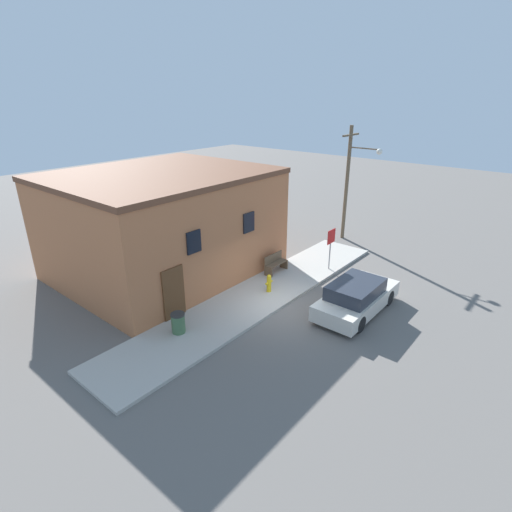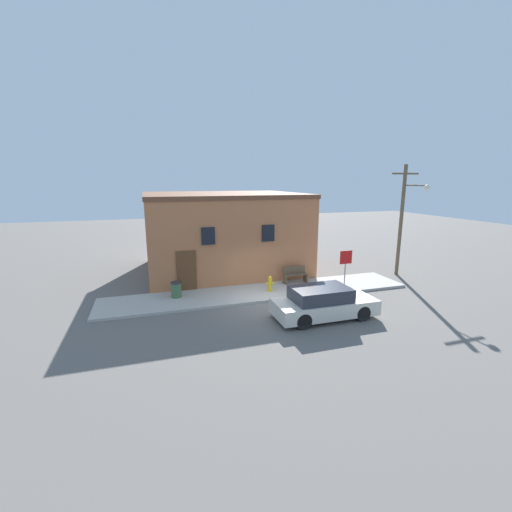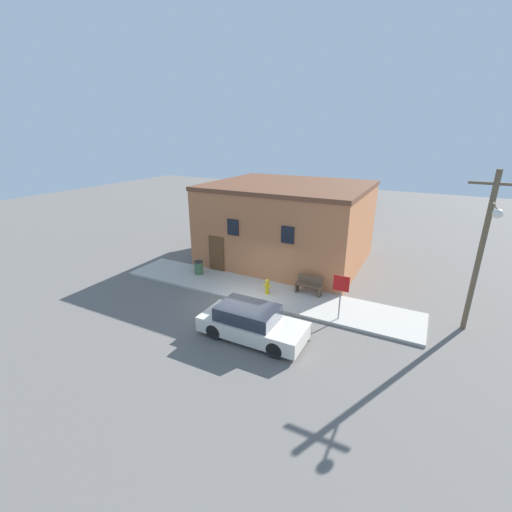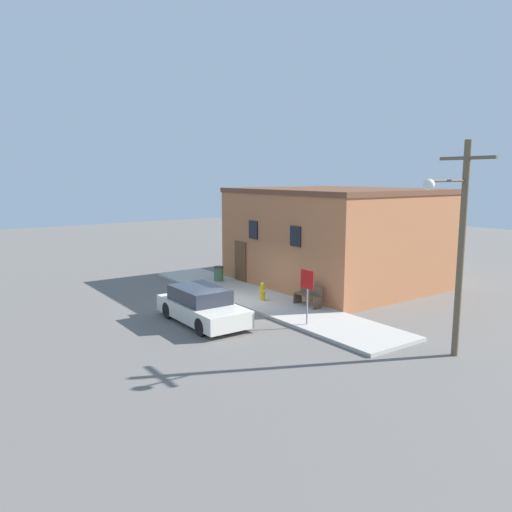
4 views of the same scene
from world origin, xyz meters
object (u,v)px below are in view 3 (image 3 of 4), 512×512
(utility_pole, at_px, (482,247))
(parked_car, at_px, (251,323))
(fire_hydrant, at_px, (267,286))
(stop_sign, at_px, (341,289))
(trash_bin, at_px, (199,267))
(bench, at_px, (309,285))

(utility_pole, xyz_separation_m, parked_car, (-7.68, -4.55, -3.04))
(fire_hydrant, height_order, parked_car, parked_car)
(stop_sign, xyz_separation_m, utility_pole, (4.87, 1.70, 2.14))
(trash_bin, relative_size, utility_pole, 0.12)
(fire_hydrant, distance_m, utility_pole, 9.33)
(bench, bearing_deg, utility_pole, -1.14)
(stop_sign, height_order, trash_bin, stop_sign)
(parked_car, bearing_deg, utility_pole, 30.65)
(fire_hydrant, height_order, trash_bin, fire_hydrant)
(stop_sign, relative_size, parked_car, 0.47)
(bench, bearing_deg, stop_sign, -42.35)
(parked_car, bearing_deg, stop_sign, 45.44)
(stop_sign, bearing_deg, fire_hydrant, 168.46)
(utility_pole, bearing_deg, bench, 178.86)
(stop_sign, bearing_deg, utility_pole, 19.21)
(stop_sign, xyz_separation_m, parked_car, (-2.81, -2.85, -0.91))
(stop_sign, bearing_deg, trash_bin, 171.09)
(trash_bin, xyz_separation_m, utility_pole, (13.39, 0.36, 3.18))
(trash_bin, bearing_deg, fire_hydrant, -6.70)
(trash_bin, bearing_deg, parked_car, -36.25)
(fire_hydrant, relative_size, parked_car, 0.19)
(bench, distance_m, utility_pole, 7.56)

